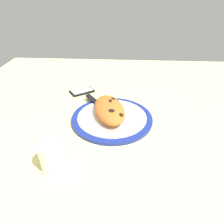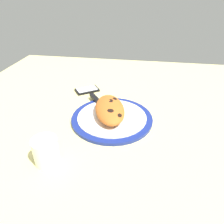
# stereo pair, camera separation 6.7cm
# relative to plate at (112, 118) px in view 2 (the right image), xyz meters

# --- Properties ---
(ground_plane) EXTENTS (1.50, 1.50, 0.03)m
(ground_plane) POSITION_rel_plate_xyz_m (0.00, 0.00, -0.02)
(ground_plane) COLOR #E5D684
(plate) EXTENTS (0.32, 0.32, 0.02)m
(plate) POSITION_rel_plate_xyz_m (0.00, 0.00, 0.00)
(plate) COLOR navy
(plate) RESTS_ON ground_plane
(calzone) EXTENTS (0.24, 0.17, 0.05)m
(calzone) POSITION_rel_plate_xyz_m (0.01, 0.01, 0.03)
(calzone) COLOR #C16023
(calzone) RESTS_ON plate
(fork) EXTENTS (0.17, 0.06, 0.00)m
(fork) POSITION_rel_plate_xyz_m (0.01, -0.06, 0.01)
(fork) COLOR silver
(fork) RESTS_ON plate
(knife) EXTENTS (0.18, 0.14, 0.01)m
(knife) POSITION_rel_plate_xyz_m (0.10, 0.08, 0.01)
(knife) COLOR silver
(knife) RESTS_ON plate
(smartphone) EXTENTS (0.12, 0.13, 0.01)m
(smartphone) POSITION_rel_plate_xyz_m (0.23, 0.16, -0.00)
(smartphone) COLOR black
(smartphone) RESTS_ON ground_plane
(water_glass) EXTENTS (0.07, 0.07, 0.08)m
(water_glass) POSITION_rel_plate_xyz_m (-0.25, 0.15, 0.03)
(water_glass) COLOR silver
(water_glass) RESTS_ON ground_plane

